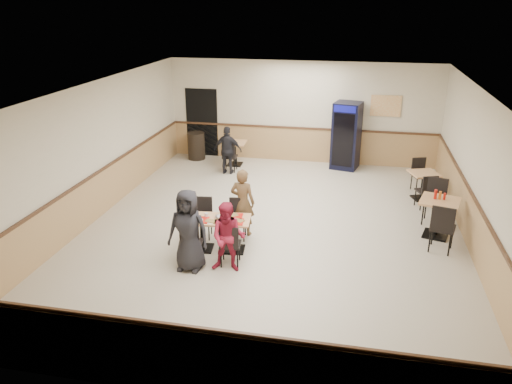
% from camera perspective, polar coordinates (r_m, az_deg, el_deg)
% --- Properties ---
extents(ground, '(10.00, 10.00, 0.00)m').
position_cam_1_polar(ground, '(10.80, 1.87, -4.30)').
color(ground, beige).
rests_on(ground, ground).
extents(room_shell, '(10.00, 10.00, 10.00)m').
position_cam_1_polar(room_shell, '(12.83, 11.72, 2.26)').
color(room_shell, silver).
rests_on(room_shell, ground).
extents(main_table, '(1.33, 0.77, 0.68)m').
position_cam_1_polar(main_table, '(9.80, -4.39, -4.25)').
color(main_table, black).
rests_on(main_table, ground).
extents(main_chairs, '(1.28, 1.60, 0.86)m').
position_cam_1_polar(main_chairs, '(9.81, -4.64, -4.35)').
color(main_chairs, black).
rests_on(main_chairs, ground).
extents(diner_woman_left, '(0.78, 0.53, 1.54)m').
position_cam_1_polar(diner_woman_left, '(9.05, -7.74, -4.37)').
color(diner_woman_left, black).
rests_on(diner_woman_left, ground).
extents(diner_woman_right, '(0.67, 0.54, 1.32)m').
position_cam_1_polar(diner_woman_right, '(8.98, -3.19, -5.21)').
color(diner_woman_right, maroon).
rests_on(diner_woman_right, ground).
extents(diner_man_opposite, '(0.56, 0.41, 1.43)m').
position_cam_1_polar(diner_man_opposite, '(10.33, -1.54, -1.18)').
color(diner_man_opposite, brown).
rests_on(diner_man_opposite, ground).
extents(lone_diner, '(0.81, 0.36, 1.36)m').
position_cam_1_polar(lone_diner, '(14.04, -3.26, 4.77)').
color(lone_diner, black).
rests_on(lone_diner, ground).
extents(tabletop_clutter, '(1.11, 0.63, 0.12)m').
position_cam_1_polar(tabletop_clutter, '(9.64, -4.42, -3.08)').
color(tabletop_clutter, red).
rests_on(tabletop_clutter, main_table).
extents(side_table_near, '(0.93, 0.93, 0.81)m').
position_cam_1_polar(side_table_near, '(10.96, 20.13, -2.19)').
color(side_table_near, black).
rests_on(side_table_near, ground).
extents(side_table_near_chair_south, '(0.58, 0.58, 1.03)m').
position_cam_1_polar(side_table_near_chair_south, '(10.38, 20.57, -3.72)').
color(side_table_near_chair_south, black).
rests_on(side_table_near_chair_south, ground).
extents(side_table_near_chair_north, '(0.58, 0.58, 1.03)m').
position_cam_1_polar(side_table_near_chair_north, '(11.56, 19.71, -1.05)').
color(side_table_near_chair_north, black).
rests_on(side_table_near_chair_north, ground).
extents(side_table_far, '(0.82, 0.82, 0.69)m').
position_cam_1_polar(side_table_far, '(12.91, 18.55, 1.14)').
color(side_table_far, black).
rests_on(side_table_far, ground).
extents(side_table_far_chair_south, '(0.52, 0.52, 0.87)m').
position_cam_1_polar(side_table_far_chair_south, '(12.41, 18.80, 0.19)').
color(side_table_far_chair_south, black).
rests_on(side_table_far_chair_south, ground).
extents(side_table_far_chair_north, '(0.52, 0.52, 0.87)m').
position_cam_1_polar(side_table_far_chair_north, '(13.44, 18.31, 1.85)').
color(side_table_far_chair_north, black).
rests_on(side_table_far_chair_north, ground).
extents(condiment_caddy, '(0.23, 0.06, 0.20)m').
position_cam_1_polar(condiment_caddy, '(10.87, 20.18, -0.33)').
color(condiment_caddy, red).
rests_on(condiment_caddy, side_table_near).
extents(back_table, '(0.68, 0.68, 0.71)m').
position_cam_1_polar(back_table, '(14.85, -2.46, 4.86)').
color(back_table, black).
rests_on(back_table, ground).
extents(back_table_chair_lone, '(0.43, 0.43, 0.89)m').
position_cam_1_polar(back_table_chair_lone, '(14.33, -3.00, 4.14)').
color(back_table_chair_lone, black).
rests_on(back_table_chair_lone, ground).
extents(pepsi_cooler, '(0.87, 0.87, 1.93)m').
position_cam_1_polar(pepsi_cooler, '(14.68, 10.28, 6.35)').
color(pepsi_cooler, black).
rests_on(pepsi_cooler, ground).
extents(trash_bin, '(0.53, 0.53, 0.83)m').
position_cam_1_polar(trash_bin, '(15.54, -6.84, 5.26)').
color(trash_bin, black).
rests_on(trash_bin, ground).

